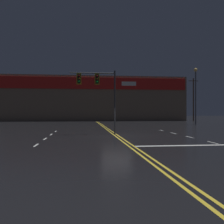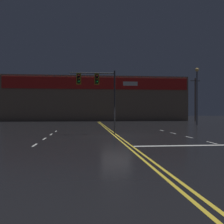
# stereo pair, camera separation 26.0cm
# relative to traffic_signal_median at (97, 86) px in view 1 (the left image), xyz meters

# --- Properties ---
(ground_plane) EXTENTS (200.00, 200.00, 0.00)m
(ground_plane) POSITION_rel_traffic_signal_median_xyz_m (1.57, -1.74, -4.40)
(ground_plane) COLOR black
(road_markings) EXTENTS (16.73, 60.00, 0.01)m
(road_markings) POSITION_rel_traffic_signal_median_xyz_m (2.79, -3.15, -4.40)
(road_markings) COLOR gold
(road_markings) RESTS_ON ground
(traffic_signal_median) EXTENTS (4.14, 0.36, 5.78)m
(traffic_signal_median) POSITION_rel_traffic_signal_median_xyz_m (0.00, 0.00, 0.00)
(traffic_signal_median) COLOR #38383D
(traffic_signal_median) RESTS_ON ground
(streetlight_near_right) EXTENTS (0.56, 0.56, 8.94)m
(streetlight_near_right) POSITION_rel_traffic_signal_median_xyz_m (16.48, 15.08, 1.35)
(streetlight_near_right) COLOR #59595E
(streetlight_near_right) RESTS_ON ground
(building_backdrop) EXTENTS (40.64, 10.23, 9.90)m
(building_backdrop) POSITION_rel_traffic_signal_median_xyz_m (1.57, 36.15, 0.56)
(building_backdrop) COLOR #7A6651
(building_backdrop) RESTS_ON ground
(utility_pole_row) EXTENTS (47.52, 0.26, 9.59)m
(utility_pole_row) POSITION_rel_traffic_signal_median_xyz_m (1.23, 31.09, 0.50)
(utility_pole_row) COLOR #4C3828
(utility_pole_row) RESTS_ON ground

